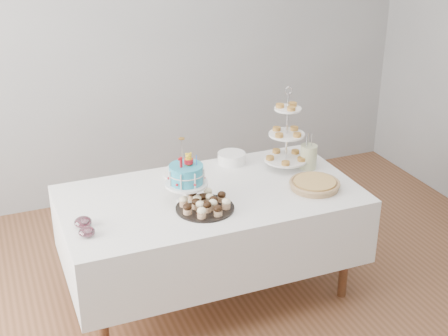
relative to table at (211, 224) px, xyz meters
name	(u,v)px	position (x,y,z in m)	size (l,w,h in m)	color
floor	(228,317)	(0.00, -0.30, -0.54)	(5.00, 5.00, 0.00)	brown
walls	(228,124)	(0.00, -0.30, 0.81)	(5.04, 4.04, 2.70)	#939698
table	(211,224)	(0.00, 0.00, 0.00)	(1.92, 1.02, 0.77)	white
birthday_cake	(187,184)	(-0.17, -0.04, 0.34)	(0.27, 0.27, 0.42)	white
cupcake_tray	(205,203)	(-0.11, -0.18, 0.27)	(0.36, 0.36, 0.08)	black
pie	(315,184)	(0.66, -0.19, 0.26)	(0.33, 0.33, 0.05)	tan
tiered_stand	(287,135)	(0.63, 0.18, 0.47)	(0.30, 0.30, 0.59)	silver
plate_stack	(232,158)	(0.31, 0.39, 0.27)	(0.20, 0.20, 0.08)	white
pastry_plate	(182,173)	(-0.09, 0.33, 0.24)	(0.24, 0.24, 0.04)	white
jam_bowl_a	(87,232)	(-0.84, -0.24, 0.25)	(0.10, 0.10, 0.06)	silver
jam_bowl_b	(83,222)	(-0.84, -0.12, 0.26)	(0.10, 0.10, 0.06)	silver
utensil_pitcher	(309,156)	(0.78, 0.11, 0.32)	(0.12, 0.12, 0.26)	beige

